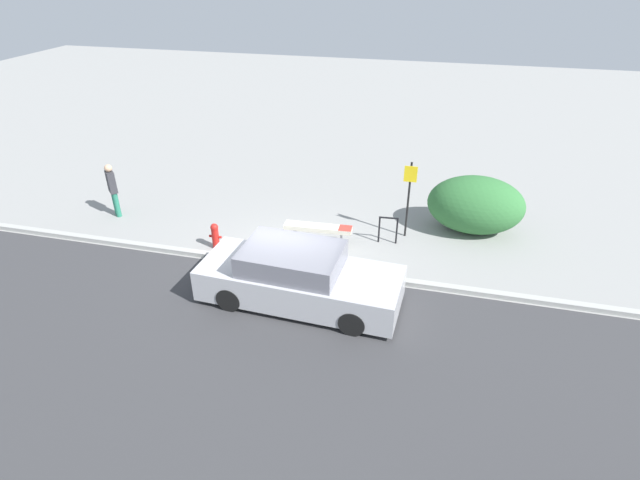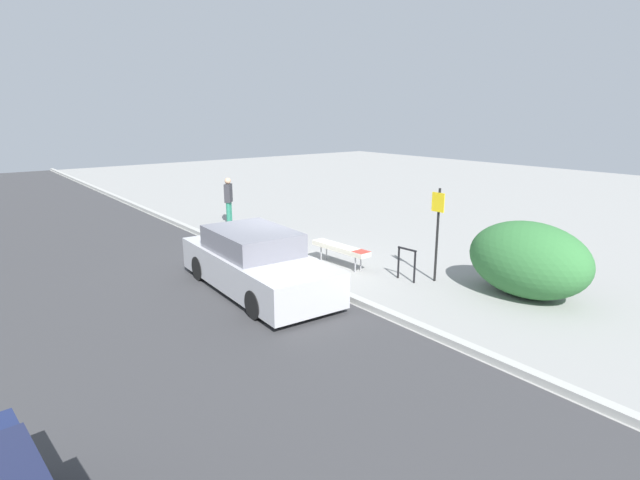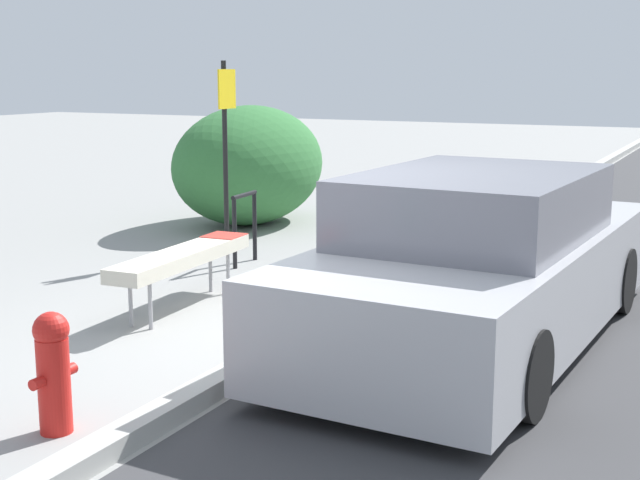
{
  "view_description": "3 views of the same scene",
  "coord_description": "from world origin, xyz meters",
  "px_view_note": "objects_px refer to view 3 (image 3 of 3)",
  "views": [
    {
      "loc": [
        3.57,
        -10.56,
        7.28
      ],
      "look_at": [
        0.92,
        0.09,
        0.93
      ],
      "focal_mm": 28.0,
      "sensor_mm": 36.0,
      "label": 1
    },
    {
      "loc": [
        10.38,
        -6.91,
        4.03
      ],
      "look_at": [
        1.25,
        0.21,
        1.06
      ],
      "focal_mm": 28.0,
      "sensor_mm": 36.0,
      "label": 2
    },
    {
      "loc": [
        -6.12,
        -3.23,
        2.2
      ],
      "look_at": [
        0.74,
        0.16,
        0.73
      ],
      "focal_mm": 50.0,
      "sensor_mm": 36.0,
      "label": 3
    }
  ],
  "objects_px": {
    "fire_hydrant": "(53,369)",
    "parked_car_near": "(481,265)",
    "sign_post": "(226,139)",
    "bench": "(182,257)",
    "bike_rack": "(245,221)"
  },
  "relations": [
    {
      "from": "bench",
      "to": "bike_rack",
      "type": "height_order",
      "value": "bike_rack"
    },
    {
      "from": "bench",
      "to": "sign_post",
      "type": "xyz_separation_m",
      "value": [
        2.39,
        1.01,
        0.9
      ]
    },
    {
      "from": "bike_rack",
      "to": "parked_car_near",
      "type": "xyz_separation_m",
      "value": [
        -1.71,
        -3.25,
        0.15
      ]
    },
    {
      "from": "bench",
      "to": "fire_hydrant",
      "type": "distance_m",
      "value": 2.9
    },
    {
      "from": "fire_hydrant",
      "to": "parked_car_near",
      "type": "height_order",
      "value": "parked_car_near"
    },
    {
      "from": "bench",
      "to": "sign_post",
      "type": "relative_size",
      "value": 0.85
    },
    {
      "from": "bike_rack",
      "to": "parked_car_near",
      "type": "bearing_deg",
      "value": -117.76
    },
    {
      "from": "fire_hydrant",
      "to": "bike_rack",
      "type": "bearing_deg",
      "value": 17.31
    },
    {
      "from": "bench",
      "to": "bike_rack",
      "type": "xyz_separation_m",
      "value": [
        1.93,
        0.49,
        0.01
      ]
    },
    {
      "from": "sign_post",
      "to": "fire_hydrant",
      "type": "xyz_separation_m",
      "value": [
        -5.12,
        -1.98,
        -0.98
      ]
    },
    {
      "from": "fire_hydrant",
      "to": "parked_car_near",
      "type": "relative_size",
      "value": 0.16
    },
    {
      "from": "fire_hydrant",
      "to": "bench",
      "type": "bearing_deg",
      "value": 19.38
    },
    {
      "from": "bench",
      "to": "sign_post",
      "type": "distance_m",
      "value": 2.74
    },
    {
      "from": "fire_hydrant",
      "to": "parked_car_near",
      "type": "distance_m",
      "value": 3.46
    },
    {
      "from": "sign_post",
      "to": "fire_hydrant",
      "type": "relative_size",
      "value": 3.01
    }
  ]
}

